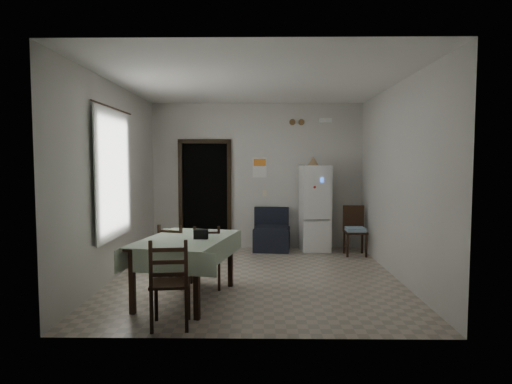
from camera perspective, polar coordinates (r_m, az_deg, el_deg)
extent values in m
plane|color=#A99B8A|center=(6.57, -0.06, -11.26)|extent=(4.50, 4.50, 0.00)
cube|color=black|center=(8.90, -6.60, -0.38)|extent=(0.90, 0.45, 2.10)
cube|color=black|center=(8.74, -10.00, -0.49)|extent=(0.08, 0.10, 2.18)
cube|color=black|center=(8.61, -3.58, -0.51)|extent=(0.08, 0.10, 2.18)
cube|color=black|center=(8.64, -6.87, 6.72)|extent=(1.06, 0.10, 0.08)
cube|color=silver|center=(6.53, -19.31, 2.20)|extent=(0.10, 1.20, 1.60)
cube|color=silver|center=(6.50, -18.40, 2.22)|extent=(0.02, 1.45, 1.85)
cylinder|color=black|center=(6.54, -18.50, 10.57)|extent=(0.02, 1.60, 0.02)
cube|color=white|center=(8.57, 0.49, 3.30)|extent=(0.28, 0.02, 0.40)
cube|color=orange|center=(8.57, 0.49, 3.96)|extent=(0.24, 0.01, 0.14)
cube|color=beige|center=(8.60, 1.15, -0.17)|extent=(0.08, 0.02, 0.12)
cylinder|color=brown|center=(8.63, 4.87, 9.27)|extent=(0.12, 0.03, 0.12)
cylinder|color=brown|center=(8.64, 6.08, 9.25)|extent=(0.12, 0.03, 0.12)
cube|color=white|center=(8.68, 9.23, 9.40)|extent=(0.25, 0.07, 0.09)
cone|color=tan|center=(8.37, 7.64, 4.14)|extent=(0.23, 0.23, 0.17)
cube|color=black|center=(5.38, -7.35, -5.59)|extent=(0.18, 0.11, 0.12)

